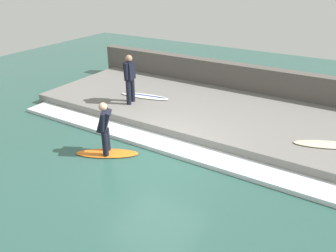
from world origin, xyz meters
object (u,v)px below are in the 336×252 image
surfer_riding (105,126)px  surfboard_spare (326,144)px  surfboard_riding (107,153)px  surfboard_waiting_near (144,96)px  surfer_waiting_near (130,77)px

surfer_riding → surfboard_spare: surfer_riding is taller
surfboard_riding → surfboard_waiting_near: (3.46, 1.13, 0.37)m
surfboard_riding → surfboard_spare: (2.97, -5.20, 0.36)m
surfboard_riding → surfer_riding: 0.86m
surfboard_spare → surfer_riding: bearing=119.7°
surfboard_spare → surfboard_waiting_near: bearing=85.5°
surfer_waiting_near → surfboard_waiting_near: (0.72, -0.08, -0.93)m
surfboard_riding → surfboard_spare: surfboard_spare is taller
surfer_riding → surfer_waiting_near: (2.74, 1.21, 0.44)m
surfer_riding → surfboard_spare: (2.97, -5.20, -0.49)m
surfer_waiting_near → surfboard_spare: bearing=-87.9°
surfer_riding → surfboard_waiting_near: surfer_riding is taller
surfer_waiting_near → surfboard_waiting_near: 1.18m
surfer_riding → surfer_waiting_near: surfer_waiting_near is taller
surfboard_riding → surfer_waiting_near: 3.26m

